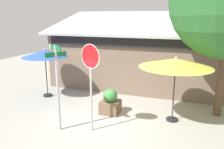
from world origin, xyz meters
The scene contains 7 objects.
ground_plane centered at (0.00, 0.00, -0.05)m, with size 28.00×28.00×0.10m, color #9E9B93.
cafe_building centered at (-0.03, 5.53, 1.62)m, with size 9.61×4.85×4.26m.
street_sign_post centered at (-1.18, -1.01, 1.82)m, with size 0.71×0.66×3.02m.
stop_sign centered at (-0.08, -0.69, 2.16)m, with size 0.78×0.29×3.06m.
patio_umbrella_royal_blue_left centered at (-3.72, 1.90, 2.15)m, with size 2.20×2.20×2.41m.
patio_umbrella_mustard_center centered at (2.50, 1.10, 2.26)m, with size 2.68×2.68×2.51m.
sidewalk_planter centered at (-0.01, 0.98, 0.46)m, with size 0.76×0.76×1.04m.
Camera 1 is at (3.17, -7.56, 3.90)m, focal length 37.53 mm.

